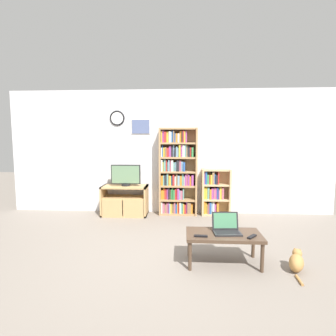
{
  "coord_description": "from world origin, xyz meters",
  "views": [
    {
      "loc": [
        0.29,
        -3.23,
        1.55
      ],
      "look_at": [
        0.03,
        1.26,
        1.07
      ],
      "focal_mm": 28.0,
      "sensor_mm": 36.0,
      "label": 1
    }
  ],
  "objects_px": {
    "coffee_table": "(224,237)",
    "cat": "(297,262)",
    "television": "(126,175)",
    "laptop": "(226,228)",
    "bookshelf_short": "(214,192)",
    "remote_near_laptop": "(252,237)",
    "tv_stand": "(125,200)",
    "bookshelf_tall": "(177,173)",
    "remote_far_from_laptop": "(201,236)"
  },
  "relations": [
    {
      "from": "coffee_table",
      "to": "cat",
      "type": "distance_m",
      "value": 0.89
    },
    {
      "from": "television",
      "to": "laptop",
      "type": "distance_m",
      "value": 2.68
    },
    {
      "from": "coffee_table",
      "to": "laptop",
      "type": "distance_m",
      "value": 0.12
    },
    {
      "from": "coffee_table",
      "to": "laptop",
      "type": "height_order",
      "value": "laptop"
    },
    {
      "from": "bookshelf_short",
      "to": "cat",
      "type": "height_order",
      "value": "bookshelf_short"
    },
    {
      "from": "remote_near_laptop",
      "to": "television",
      "type": "bearing_deg",
      "value": -5.64
    },
    {
      "from": "remote_near_laptop",
      "to": "tv_stand",
      "type": "bearing_deg",
      "value": -5.2
    },
    {
      "from": "tv_stand",
      "to": "laptop",
      "type": "xyz_separation_m",
      "value": [
        1.75,
        -2.01,
        0.14
      ]
    },
    {
      "from": "tv_stand",
      "to": "coffee_table",
      "type": "xyz_separation_m",
      "value": [
        1.71,
        -2.05,
        0.03
      ]
    },
    {
      "from": "bookshelf_tall",
      "to": "cat",
      "type": "bearing_deg",
      "value": -57.43
    },
    {
      "from": "remote_near_laptop",
      "to": "remote_far_from_laptop",
      "type": "bearing_deg",
      "value": 43.22
    },
    {
      "from": "bookshelf_short",
      "to": "remote_far_from_laptop",
      "type": "distance_m",
      "value": 2.37
    },
    {
      "from": "television",
      "to": "coffee_table",
      "type": "height_order",
      "value": "television"
    },
    {
      "from": "coffee_table",
      "to": "remote_near_laptop",
      "type": "distance_m",
      "value": 0.34
    },
    {
      "from": "television",
      "to": "tv_stand",
      "type": "bearing_deg",
      "value": -172.83
    },
    {
      "from": "bookshelf_tall",
      "to": "cat",
      "type": "distance_m",
      "value": 2.87
    },
    {
      "from": "television",
      "to": "coffee_table",
      "type": "relative_size",
      "value": 0.65
    },
    {
      "from": "television",
      "to": "laptop",
      "type": "bearing_deg",
      "value": -49.44
    },
    {
      "from": "tv_stand",
      "to": "television",
      "type": "xyz_separation_m",
      "value": [
        0.03,
        0.0,
        0.52
      ]
    },
    {
      "from": "remote_near_laptop",
      "to": "cat",
      "type": "xyz_separation_m",
      "value": [
        0.53,
        -0.02,
        -0.29
      ]
    },
    {
      "from": "remote_near_laptop",
      "to": "remote_far_from_laptop",
      "type": "height_order",
      "value": "same"
    },
    {
      "from": "laptop",
      "to": "remote_far_from_laptop",
      "type": "relative_size",
      "value": 2.18
    },
    {
      "from": "tv_stand",
      "to": "coffee_table",
      "type": "relative_size",
      "value": 1.0
    },
    {
      "from": "bookshelf_tall",
      "to": "laptop",
      "type": "xyz_separation_m",
      "value": [
        0.68,
        -2.15,
        -0.43
      ]
    },
    {
      "from": "tv_stand",
      "to": "remote_near_laptop",
      "type": "xyz_separation_m",
      "value": [
        2.03,
        -2.17,
        0.09
      ]
    },
    {
      "from": "television",
      "to": "cat",
      "type": "relative_size",
      "value": 1.2
    },
    {
      "from": "cat",
      "to": "remote_near_laptop",
      "type": "bearing_deg",
      "value": -155.63
    },
    {
      "from": "coffee_table",
      "to": "tv_stand",
      "type": "bearing_deg",
      "value": 129.84
    },
    {
      "from": "tv_stand",
      "to": "bookshelf_tall",
      "type": "height_order",
      "value": "bookshelf_tall"
    },
    {
      "from": "tv_stand",
      "to": "remote_far_from_laptop",
      "type": "distance_m",
      "value": 2.61
    },
    {
      "from": "remote_near_laptop",
      "to": "cat",
      "type": "bearing_deg",
      "value": -140.34
    },
    {
      "from": "tv_stand",
      "to": "laptop",
      "type": "distance_m",
      "value": 2.67
    },
    {
      "from": "coffee_table",
      "to": "remote_far_from_laptop",
      "type": "bearing_deg",
      "value": -155.27
    },
    {
      "from": "laptop",
      "to": "remote_far_from_laptop",
      "type": "distance_m",
      "value": 0.38
    },
    {
      "from": "tv_stand",
      "to": "remote_near_laptop",
      "type": "bearing_deg",
      "value": -46.93
    },
    {
      "from": "laptop",
      "to": "tv_stand",
      "type": "bearing_deg",
      "value": 126.61
    },
    {
      "from": "television",
      "to": "cat",
      "type": "xyz_separation_m",
      "value": [
        2.53,
        -2.19,
        -0.72
      ]
    },
    {
      "from": "bookshelf_tall",
      "to": "remote_near_laptop",
      "type": "bearing_deg",
      "value": -67.43
    },
    {
      "from": "laptop",
      "to": "cat",
      "type": "bearing_deg",
      "value": -17.12
    },
    {
      "from": "television",
      "to": "coffee_table",
      "type": "bearing_deg",
      "value": -50.67
    },
    {
      "from": "tv_stand",
      "to": "remote_near_laptop",
      "type": "distance_m",
      "value": 2.97
    },
    {
      "from": "coffee_table",
      "to": "remote_near_laptop",
      "type": "relative_size",
      "value": 6.26
    },
    {
      "from": "bookshelf_short",
      "to": "tv_stand",
      "type": "bearing_deg",
      "value": -175.71
    },
    {
      "from": "television",
      "to": "coffee_table",
      "type": "xyz_separation_m",
      "value": [
        1.69,
        -2.06,
        -0.49
      ]
    },
    {
      "from": "bookshelf_tall",
      "to": "cat",
      "type": "xyz_separation_m",
      "value": [
        1.49,
        -2.33,
        -0.77
      ]
    },
    {
      "from": "coffee_table",
      "to": "laptop",
      "type": "xyz_separation_m",
      "value": [
        0.04,
        0.04,
        0.11
      ]
    },
    {
      "from": "tv_stand",
      "to": "cat",
      "type": "bearing_deg",
      "value": -40.58
    },
    {
      "from": "laptop",
      "to": "bookshelf_short",
      "type": "bearing_deg",
      "value": 83.02
    },
    {
      "from": "bookshelf_short",
      "to": "remote_near_laptop",
      "type": "height_order",
      "value": "bookshelf_short"
    },
    {
      "from": "bookshelf_short",
      "to": "remote_far_from_laptop",
      "type": "relative_size",
      "value": 5.94
    }
  ]
}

